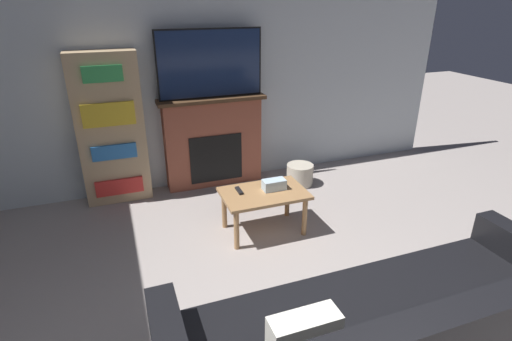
{
  "coord_description": "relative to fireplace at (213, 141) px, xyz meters",
  "views": [
    {
      "loc": [
        -1.11,
        -0.84,
        2.15
      ],
      "look_at": [
        0.03,
        2.25,
        0.71
      ],
      "focal_mm": 28.0,
      "sensor_mm": 36.0,
      "label": 1
    }
  ],
  "objects": [
    {
      "name": "wall_back",
      "position": [
        0.02,
        0.14,
        0.8
      ],
      "size": [
        6.25,
        0.06,
        2.7
      ],
      "color": "silver",
      "rests_on": "ground_plane"
    },
    {
      "name": "bookshelf",
      "position": [
        -1.13,
        -0.02,
        0.28
      ],
      "size": [
        0.7,
        0.29,
        1.66
      ],
      "color": "tan",
      "rests_on": "ground_plane"
    },
    {
      "name": "coffee_table",
      "position": [
        0.17,
        -1.25,
        -0.18
      ],
      "size": [
        0.81,
        0.52,
        0.43
      ],
      "color": "#A87A4C",
      "rests_on": "ground_plane"
    },
    {
      "name": "storage_basket",
      "position": [
        0.98,
        -0.4,
        -0.42
      ],
      "size": [
        0.33,
        0.33,
        0.26
      ],
      "color": "#BCB29E",
      "rests_on": "ground_plane"
    },
    {
      "name": "remote_control",
      "position": [
        -0.05,
        -1.17,
        -0.11
      ],
      "size": [
        0.04,
        0.15,
        0.02
      ],
      "color": "black",
      "rests_on": "coffee_table"
    },
    {
      "name": "tissue_box",
      "position": [
        0.28,
        -1.23,
        -0.07
      ],
      "size": [
        0.22,
        0.12,
        0.1
      ],
      "color": "silver",
      "rests_on": "coffee_table"
    },
    {
      "name": "fireplace",
      "position": [
        0.0,
        0.0,
        0.0
      ],
      "size": [
        1.25,
        0.28,
        1.09
      ],
      "color": "brown",
      "rests_on": "ground_plane"
    },
    {
      "name": "tv",
      "position": [
        0.0,
        -0.02,
        0.92
      ],
      "size": [
        1.19,
        0.03,
        0.75
      ],
      "color": "black",
      "rests_on": "fireplace"
    }
  ]
}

